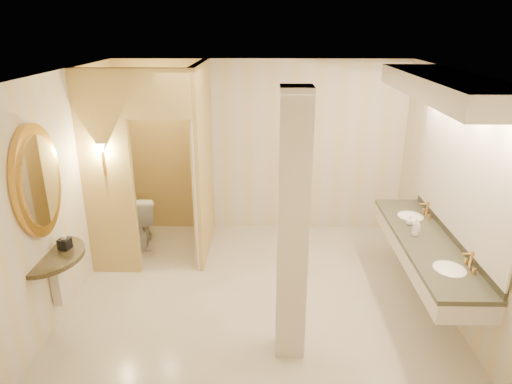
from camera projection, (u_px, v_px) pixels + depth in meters
The scene contains 16 objects.
floor at pixel (258, 292), 5.76m from camera, with size 4.50×4.50×0.00m, color beige.
ceiling at pixel (258, 73), 4.81m from camera, with size 4.50×4.50×0.00m, color white.
wall_back at pixel (260, 148), 7.16m from camera, with size 4.50×0.02×2.70m, color beige.
wall_front at pixel (253, 285), 3.41m from camera, with size 4.50×0.02×2.70m, color beige.
wall_left at pixel (66, 191), 5.33m from camera, with size 0.02×4.00×2.70m, color beige.
wall_right at pixel (453, 194), 5.24m from camera, with size 0.02×4.00×2.70m, color beige.
toilet_closet at pixel (178, 164), 6.21m from camera, with size 1.50×1.55×2.70m.
wall_sconce at pixel (102, 150), 5.60m from camera, with size 0.14×0.14×0.42m.
vanity at pixel (440, 177), 4.94m from camera, with size 0.75×2.66×2.09m.
console_shelf at pixel (43, 214), 4.71m from camera, with size 0.90×0.90×1.90m.
pillar at pixel (293, 231), 4.30m from camera, with size 0.29×0.29×2.70m, color beige.
tissue_box at pixel (65, 244), 4.97m from camera, with size 0.12×0.12×0.12m, color black.
toilet at pixel (140, 219), 6.91m from camera, with size 0.45×0.78×0.80m, color white.
soap_bottle_a at pixel (418, 227), 5.38m from camera, with size 0.05×0.06×0.12m, color beige.
soap_bottle_b at pixel (410, 220), 5.55m from camera, with size 0.09×0.09×0.12m, color silver.
soap_bottle_c at pixel (416, 227), 5.26m from camera, with size 0.08×0.08×0.22m, color #C6B28C.
Camera 1 is at (0.09, -4.95, 3.20)m, focal length 32.00 mm.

